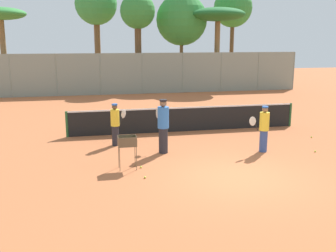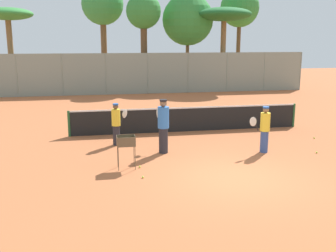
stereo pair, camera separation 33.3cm
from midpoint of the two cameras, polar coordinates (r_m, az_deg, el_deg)
ground_plane at (r=11.61m, az=10.69°, el=-7.48°), size 80.00×80.00×0.00m
tennis_net at (r=17.02m, az=3.39°, el=1.06°), size 10.08×0.10×1.07m
back_fence at (r=28.98m, az=-2.63°, el=7.63°), size 24.37×0.08×2.96m
tree_0 at (r=31.89m, az=8.44°, el=15.49°), size 4.25×4.25×6.35m
tree_1 at (r=32.72m, az=3.18°, el=15.12°), size 4.09×4.09×7.51m
tree_2 at (r=36.42m, az=10.64°, el=16.43°), size 3.38×3.38×8.32m
tree_3 at (r=31.08m, az=-3.25°, el=15.90°), size 2.66×2.66×7.34m
tree_4 at (r=34.25m, az=-9.19°, el=16.90°), size 3.45×3.45×8.51m
tree_5 at (r=31.28m, az=-21.94°, el=14.47°), size 3.56×3.56×6.15m
player_white_outfit at (r=13.67m, az=0.01°, el=0.08°), size 0.39×0.95×1.90m
player_red_cap at (r=14.85m, az=-6.88°, el=0.36°), size 0.67×0.69×1.59m
player_yellow_shirt at (r=14.21m, az=14.49°, el=-0.39°), size 0.87×0.37×1.64m
ball_cart at (r=12.07m, az=-5.29°, el=-2.56°), size 0.56×0.41×1.04m
tennis_ball_0 at (r=14.86m, az=21.37°, el=-3.57°), size 0.07×0.07×0.07m
tennis_ball_1 at (r=11.43m, az=-2.83°, el=-7.42°), size 0.07×0.07×0.07m
tennis_ball_2 at (r=16.96m, az=20.98°, el=-1.62°), size 0.07×0.07×0.07m
tennis_ball_3 at (r=12.33m, az=-3.34°, el=-5.92°), size 0.07×0.07×0.07m
parked_car at (r=33.03m, az=-15.85°, el=6.34°), size 4.20×1.70×1.60m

